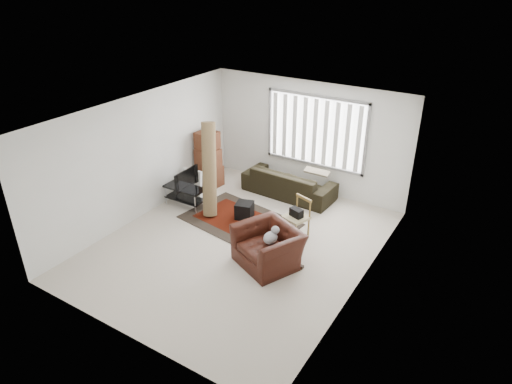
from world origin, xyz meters
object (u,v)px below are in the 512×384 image
Objects in this scene: armchair at (268,244)px; side_chair at (297,215)px; tv_stand at (185,192)px; sofa at (289,179)px; moving_boxes at (208,161)px.

side_chair is at bearing 115.33° from armchair.
sofa is (1.76, 1.76, 0.08)m from tv_stand.
sofa is at bearing 45.02° from tv_stand.
tv_stand is at bearing -80.37° from moving_boxes.
moving_boxes is at bearing 169.00° from armchair.
tv_stand is 0.43× the size of sofa.
moving_boxes is 0.97× the size of armchair.
moving_boxes reaches higher than tv_stand.
tv_stand is 1.23m from moving_boxes.
armchair is (0.02, -1.19, -0.03)m from side_chair.
tv_stand is at bearing -156.46° from side_chair.
moving_boxes is 1.71× the size of side_chair.
moving_boxes reaches higher than armchair.
armchair is at bearing -70.69° from side_chair.
moving_boxes is 0.63× the size of sofa.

